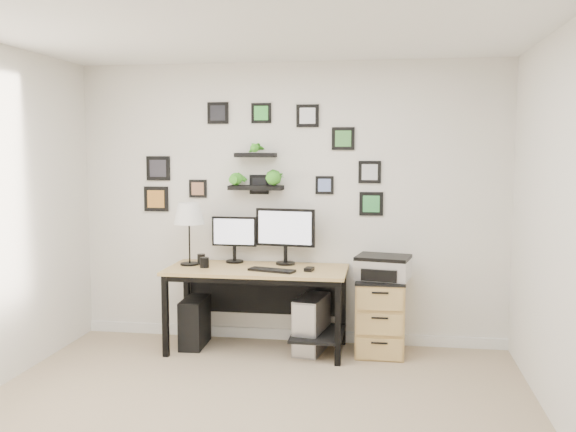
% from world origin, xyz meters
% --- Properties ---
extents(room, '(4.00, 4.00, 4.00)m').
position_xyz_m(room, '(0.00, 1.98, 0.05)').
color(room, tan).
rests_on(room, ground).
extents(desk, '(1.60, 0.70, 0.75)m').
position_xyz_m(desk, '(-0.20, 1.67, 0.63)').
color(desk, tan).
rests_on(desk, ground).
extents(monitor_left, '(0.42, 0.17, 0.43)m').
position_xyz_m(monitor_left, '(-0.50, 1.87, 1.00)').
color(monitor_left, black).
rests_on(monitor_left, desk).
extents(monitor_right, '(0.55, 0.20, 0.51)m').
position_xyz_m(monitor_right, '(-0.02, 1.85, 1.06)').
color(monitor_right, black).
rests_on(monitor_right, desk).
extents(keyboard, '(0.43, 0.23, 0.02)m').
position_xyz_m(keyboard, '(-0.08, 1.50, 0.76)').
color(keyboard, black).
rests_on(keyboard, desk).
extents(mouse, '(0.08, 0.11, 0.03)m').
position_xyz_m(mouse, '(0.24, 1.57, 0.77)').
color(mouse, black).
rests_on(mouse, desk).
extents(table_lamp, '(0.28, 0.28, 0.57)m').
position_xyz_m(table_lamp, '(-0.88, 1.70, 1.21)').
color(table_lamp, black).
rests_on(table_lamp, desk).
extents(mug, '(0.08, 0.08, 0.09)m').
position_xyz_m(mug, '(-0.71, 1.58, 0.80)').
color(mug, black).
rests_on(mug, desk).
extents(pen_cup, '(0.07, 0.07, 0.09)m').
position_xyz_m(pen_cup, '(-0.78, 1.75, 0.80)').
color(pen_cup, black).
rests_on(pen_cup, desk).
extents(pc_tower_black, '(0.21, 0.45, 0.44)m').
position_xyz_m(pc_tower_black, '(-0.83, 1.67, 0.22)').
color(pc_tower_black, black).
rests_on(pc_tower_black, ground).
extents(pc_tower_grey, '(0.30, 0.53, 0.49)m').
position_xyz_m(pc_tower_grey, '(0.25, 1.68, 0.25)').
color(pc_tower_grey, gray).
rests_on(pc_tower_grey, ground).
extents(file_cabinet, '(0.43, 0.53, 0.67)m').
position_xyz_m(file_cabinet, '(0.85, 1.72, 0.34)').
color(file_cabinet, tan).
rests_on(file_cabinet, ground).
extents(printer, '(0.51, 0.43, 0.21)m').
position_xyz_m(printer, '(0.87, 1.71, 0.77)').
color(printer, silver).
rests_on(printer, file_cabinet).
extents(wall_decor, '(2.28, 0.18, 1.04)m').
position_xyz_m(wall_decor, '(-0.28, 1.93, 1.65)').
color(wall_decor, black).
rests_on(wall_decor, ground).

